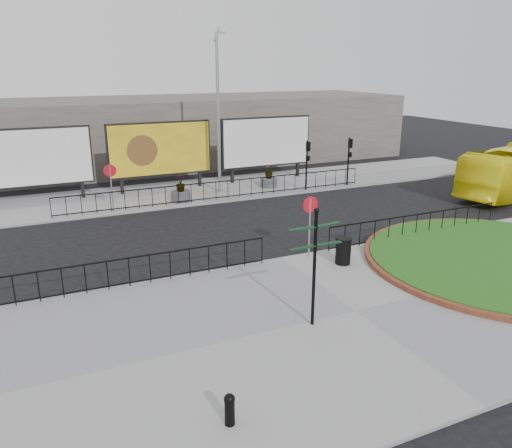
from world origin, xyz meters
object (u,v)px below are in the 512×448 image
lamp_post (218,112)px  bollard (230,408)px  fingerpost_sign (315,256)px  planter_c (269,180)px  billboard_mid (160,149)px  planter_b (181,192)px  litter_bin (343,251)px

lamp_post → bollard: (-6.92, -19.14, -4.30)m
lamp_post → fingerpost_sign: lamp_post is taller
planter_c → billboard_mid: bearing=162.5°
planter_c → bollard: bearing=-118.0°
bollard → planter_c: 21.67m
lamp_post → fingerpost_sign: (-3.14, -16.14, -2.56)m
lamp_post → bollard: bearing=-109.9°
fingerpost_sign → planter_b: 15.21m
lamp_post → planter_c: lamp_post is taller
bollard → billboard_mid: bearing=79.5°
lamp_post → planter_b: bearing=-159.2°
billboard_mid → planter_c: (6.26, -1.97, -2.02)m
fingerpost_sign → planter_c: size_ratio=2.50×
lamp_post → planter_c: bearing=-0.0°
fingerpost_sign → planter_c: bearing=70.7°
fingerpost_sign → planter_c: 17.44m
billboard_mid → litter_bin: bearing=-77.1°
billboard_mid → planter_b: billboard_mid is taller
bollard → planter_b: bearing=76.9°
billboard_mid → fingerpost_sign: size_ratio=1.75×
fingerpost_sign → planter_b: (0.43, 15.11, -1.65)m
litter_bin → billboard_mid: bearing=102.9°
lamp_post → bollard: 20.80m
lamp_post → litter_bin: (0.32, -12.56, -4.18)m
fingerpost_sign → litter_bin: bearing=48.3°
litter_bin → planter_c: 12.89m
billboard_mid → litter_bin: (3.33, -14.53, -1.96)m
lamp_post → litter_bin: 13.24m
lamp_post → planter_b: (-2.71, -1.03, -4.21)m
billboard_mid → lamp_post: 4.23m
planter_b → planter_c: bearing=9.8°
litter_bin → planter_c: planter_c is taller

